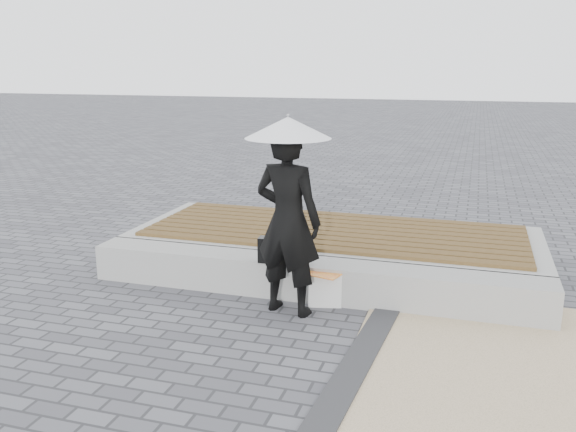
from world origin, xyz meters
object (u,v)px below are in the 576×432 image
object	(u,v)px
woman	(288,221)
parasol	(288,128)
seating_ledge	(309,278)
canvas_tote	(325,289)
handbag	(277,250)

from	to	relation	value
woman	parasol	bearing A→B (deg)	10.71
seating_ledge	woman	bearing A→B (deg)	-100.87
seating_ledge	parasol	distance (m)	1.73
parasol	seating_ledge	bearing A→B (deg)	79.13
canvas_tote	woman	bearing A→B (deg)	-154.71
handbag	canvas_tote	distance (m)	0.65
seating_ledge	woman	world-z (taller)	woman
woman	handbag	world-z (taller)	woman
seating_ledge	parasol	bearing A→B (deg)	-100.87
woman	parasol	xyz separation A→B (m)	(-0.00, 0.00, 0.92)
seating_ledge	handbag	bearing A→B (deg)	-152.11
handbag	parasol	bearing A→B (deg)	-58.24
seating_ledge	woman	size ratio (longest dim) A/B	2.64
parasol	canvas_tote	xyz separation A→B (m)	(0.32, 0.26, -1.68)
canvas_tote	parasol	bearing A→B (deg)	-154.71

